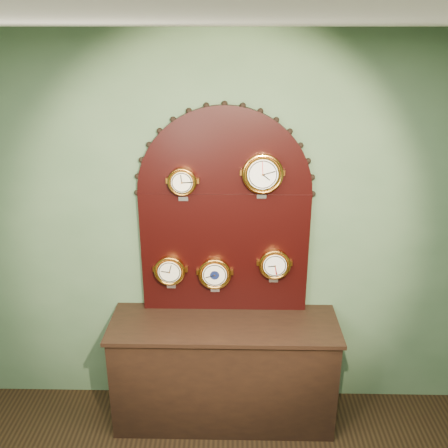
{
  "coord_description": "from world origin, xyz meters",
  "views": [
    {
      "loc": [
        0.07,
        -0.85,
        2.78
      ],
      "look_at": [
        0.0,
        2.25,
        1.58
      ],
      "focal_mm": 40.23,
      "sensor_mm": 36.0,
      "label": 1
    }
  ],
  "objects_px": {
    "display_board": "(225,207)",
    "hygrometer": "(170,270)",
    "roman_clock": "(182,181)",
    "arabic_clock": "(263,173)",
    "barometer": "(215,273)",
    "tide_clock": "(275,264)",
    "shop_counter": "(224,373)"
  },
  "relations": [
    {
      "from": "roman_clock",
      "to": "arabic_clock",
      "type": "xyz_separation_m",
      "value": [
        0.54,
        -0.0,
        0.06
      ]
    },
    {
      "from": "hygrometer",
      "to": "barometer",
      "type": "relative_size",
      "value": 0.95
    },
    {
      "from": "arabic_clock",
      "to": "barometer",
      "type": "distance_m",
      "value": 0.81
    },
    {
      "from": "roman_clock",
      "to": "arabic_clock",
      "type": "distance_m",
      "value": 0.54
    },
    {
      "from": "shop_counter",
      "to": "roman_clock",
      "type": "relative_size",
      "value": 6.52
    },
    {
      "from": "roman_clock",
      "to": "arabic_clock",
      "type": "bearing_deg",
      "value": -0.22
    },
    {
      "from": "arabic_clock",
      "to": "tide_clock",
      "type": "distance_m",
      "value": 0.67
    },
    {
      "from": "arabic_clock",
      "to": "tide_clock",
      "type": "height_order",
      "value": "arabic_clock"
    },
    {
      "from": "arabic_clock",
      "to": "hygrometer",
      "type": "distance_m",
      "value": 0.97
    },
    {
      "from": "display_board",
      "to": "hygrometer",
      "type": "distance_m",
      "value": 0.61
    },
    {
      "from": "roman_clock",
      "to": "shop_counter",
      "type": "bearing_deg",
      "value": -28.59
    },
    {
      "from": "display_board",
      "to": "roman_clock",
      "type": "xyz_separation_m",
      "value": [
        -0.28,
        -0.07,
        0.21
      ]
    },
    {
      "from": "roman_clock",
      "to": "hygrometer",
      "type": "xyz_separation_m",
      "value": [
        -0.11,
        -0.0,
        -0.66
      ]
    },
    {
      "from": "display_board",
      "to": "roman_clock",
      "type": "distance_m",
      "value": 0.36
    },
    {
      "from": "arabic_clock",
      "to": "hygrometer",
      "type": "height_order",
      "value": "arabic_clock"
    },
    {
      "from": "display_board",
      "to": "hygrometer",
      "type": "bearing_deg",
      "value": -170.37
    },
    {
      "from": "tide_clock",
      "to": "barometer",
      "type": "bearing_deg",
      "value": -179.95
    },
    {
      "from": "tide_clock",
      "to": "arabic_clock",
      "type": "bearing_deg",
      "value": -179.35
    },
    {
      "from": "shop_counter",
      "to": "hygrometer",
      "type": "distance_m",
      "value": 0.88
    },
    {
      "from": "barometer",
      "to": "arabic_clock",
      "type": "bearing_deg",
      "value": -0.14
    },
    {
      "from": "shop_counter",
      "to": "hygrometer",
      "type": "xyz_separation_m",
      "value": [
        -0.39,
        0.15,
        0.77
      ]
    },
    {
      "from": "barometer",
      "to": "tide_clock",
      "type": "height_order",
      "value": "tide_clock"
    },
    {
      "from": "display_board",
      "to": "barometer",
      "type": "relative_size",
      "value": 5.34
    },
    {
      "from": "barometer",
      "to": "display_board",
      "type": "bearing_deg",
      "value": 44.09
    },
    {
      "from": "roman_clock",
      "to": "hygrometer",
      "type": "relative_size",
      "value": 0.9
    },
    {
      "from": "roman_clock",
      "to": "tide_clock",
      "type": "height_order",
      "value": "roman_clock"
    },
    {
      "from": "hygrometer",
      "to": "barometer",
      "type": "height_order",
      "value": "hygrometer"
    },
    {
      "from": "arabic_clock",
      "to": "tide_clock",
      "type": "relative_size",
      "value": 1.17
    },
    {
      "from": "hygrometer",
      "to": "tide_clock",
      "type": "relative_size",
      "value": 0.99
    },
    {
      "from": "roman_clock",
      "to": "barometer",
      "type": "distance_m",
      "value": 0.72
    },
    {
      "from": "display_board",
      "to": "tide_clock",
      "type": "distance_m",
      "value": 0.54
    },
    {
      "from": "roman_clock",
      "to": "arabic_clock",
      "type": "relative_size",
      "value": 0.76
    }
  ]
}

